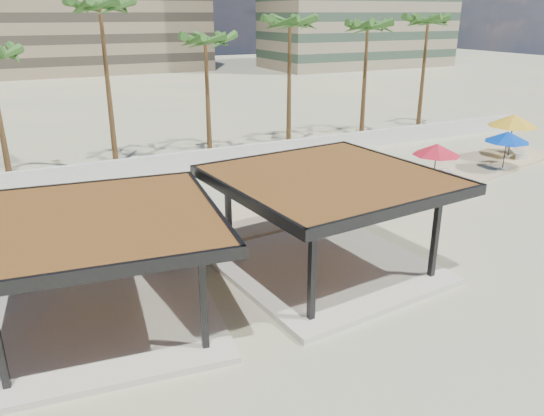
{
  "coord_description": "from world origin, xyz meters",
  "views": [
    {
      "loc": [
        -8.55,
        -13.9,
        9.06
      ],
      "look_at": [
        0.68,
        4.57,
        1.4
      ],
      "focal_mm": 35.0,
      "sensor_mm": 36.0,
      "label": 1
    }
  ],
  "objects": [
    {
      "name": "palm_d",
      "position": [
        -3.0,
        18.9,
        8.99
      ],
      "size": [
        3.0,
        3.0,
        10.21
      ],
      "color": "brown",
      "rests_on": "ground"
    },
    {
      "name": "palm_h",
      "position": [
        21.0,
        18.8,
        8.14
      ],
      "size": [
        3.0,
        3.0,
        9.3
      ],
      "color": "brown",
      "rests_on": "ground"
    },
    {
      "name": "boundary_wall",
      "position": [
        0.0,
        16.0,
        0.6
      ],
      "size": [
        56.0,
        0.3,
        1.2
      ],
      "primitive_type": "cube",
      "color": "silver",
      "rests_on": "ground"
    },
    {
      "name": "umbrella_d",
      "position": [
        17.54,
        7.32,
        2.16
      ],
      "size": [
        3.25,
        3.25,
        2.31
      ],
      "rotation": [
        0.0,
        0.0,
        0.3
      ],
      "color": "beige",
      "rests_on": "promenade"
    },
    {
      "name": "palm_g",
      "position": [
        15.0,
        18.2,
        7.82
      ],
      "size": [
        3.0,
        3.0,
        8.97
      ],
      "color": "brown",
      "rests_on": "ground"
    },
    {
      "name": "palm_e",
      "position": [
        3.0,
        18.4,
        7.18
      ],
      "size": [
        3.0,
        3.0,
        8.29
      ],
      "color": "brown",
      "rests_on": "ground"
    },
    {
      "name": "umbrella_e",
      "position": [
        20.09,
        9.12,
        2.6
      ],
      "size": [
        3.89,
        3.89,
        2.82
      ],
      "rotation": [
        0.0,
        0.0,
        -0.26
      ],
      "color": "beige",
      "rests_on": "promenade"
    },
    {
      "name": "lounger_b",
      "position": [
        5.52,
        8.32,
        0.38
      ],
      "size": [
        1.28,
        2.25,
        0.81
      ],
      "rotation": [
        0.0,
        0.0,
        1.27
      ],
      "color": "white",
      "rests_on": "promenade"
    },
    {
      "name": "pavilion_west",
      "position": [
        -6.8,
        1.07,
        2.13
      ],
      "size": [
        7.84,
        7.84,
        3.57
      ],
      "rotation": [
        0.0,
        0.0,
        -0.12
      ],
      "color": "beige",
      "rests_on": "ground"
    },
    {
      "name": "pavilion_central",
      "position": [
        1.2,
        1.09,
        2.23
      ],
      "size": [
        8.04,
        8.04,
        3.73
      ],
      "rotation": [
        0.0,
        0.0,
        0.1
      ],
      "color": "beige",
      "rests_on": "ground"
    },
    {
      "name": "lounger_c",
      "position": [
        12.52,
        5.85,
        0.38
      ],
      "size": [
        1.04,
        2.29,
        0.84
      ],
      "rotation": [
        0.0,
        0.0,
        1.72
      ],
      "color": "white",
      "rests_on": "promenade"
    },
    {
      "name": "ground",
      "position": [
        0.0,
        0.0,
        0.0
      ],
      "size": [
        200.0,
        200.0,
        0.0
      ],
      "primitive_type": "plane",
      "color": "tan",
      "rests_on": "ground"
    },
    {
      "name": "lounger_d",
      "position": [
        21.02,
        9.24,
        0.39
      ],
      "size": [
        1.86,
        2.29,
        0.86
      ],
      "rotation": [
        0.0,
        0.0,
        0.98
      ],
      "color": "white",
      "rests_on": "promenade"
    },
    {
      "name": "promenade",
      "position": [
        2.0,
        7.67,
        0.06
      ],
      "size": [
        44.45,
        7.97,
        0.24
      ],
      "color": "#C6B284",
      "rests_on": "ground"
    },
    {
      "name": "umbrella_c",
      "position": [
        11.69,
        6.88,
        2.15
      ],
      "size": [
        2.98,
        2.98,
        2.29
      ],
      "rotation": [
        0.0,
        0.0,
        0.18
      ],
      "color": "beige",
      "rests_on": "promenade"
    },
    {
      "name": "palm_f",
      "position": [
        9.0,
        18.6,
        8.09
      ],
      "size": [
        3.0,
        3.0,
        9.25
      ],
      "color": "brown",
      "rests_on": "ground"
    }
  ]
}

